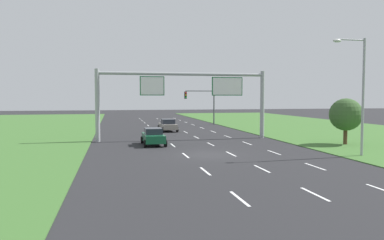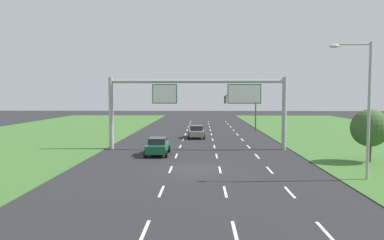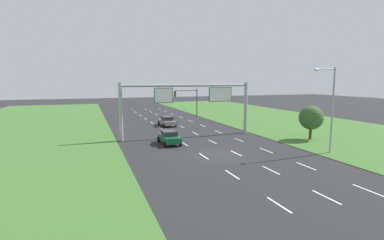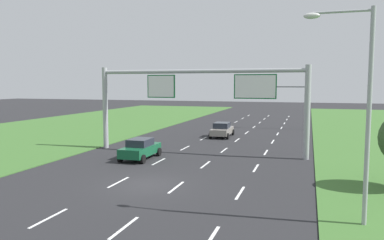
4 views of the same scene
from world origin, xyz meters
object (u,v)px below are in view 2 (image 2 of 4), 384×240
Objects in this scene: street_lamp at (363,98)px; roadside_tree_near at (370,128)px; car_lead_silver at (196,132)px; traffic_light_mast at (243,105)px; sign_gantry at (200,99)px; car_near_red at (158,146)px.

street_lamp is 2.03× the size of roadside_tree_near.
car_lead_silver is 0.52× the size of street_lamp.
traffic_light_mast is at bearing 104.97° from roadside_tree_near.
car_lead_silver is at bearing -125.21° from traffic_light_mast.
car_lead_silver is 0.26× the size of sign_gantry.
traffic_light_mast is (6.70, 9.49, 3.09)m from car_lead_silver.
car_lead_silver reaches higher than car_near_red.
street_lamp is (13.77, -9.49, 4.30)m from car_near_red.
car_lead_silver is 0.79× the size of traffic_light_mast.
car_near_red is 13.69m from car_lead_silver.
street_lamp is (3.84, -32.29, 1.21)m from traffic_light_mast.
sign_gantry is 15.08m from roadside_tree_near.
car_near_red is 0.98× the size of roadside_tree_near.
car_near_red is 25.05m from traffic_light_mast.
car_near_red is at bearing 145.41° from street_lamp.
traffic_light_mast is 1.34× the size of roadside_tree_near.
sign_gantry is 2.03× the size of street_lamp.
car_near_red is at bearing 168.55° from roadside_tree_near.
car_near_red is 0.24× the size of sign_gantry.
car_near_red is 0.48× the size of street_lamp.
car_near_red is 0.74× the size of traffic_light_mast.
roadside_tree_near is (13.20, -6.96, -2.14)m from sign_gantry.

